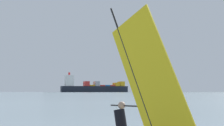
% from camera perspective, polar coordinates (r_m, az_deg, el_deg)
% --- Properties ---
extents(windsurfer, '(3.48, 3.25, 4.44)m').
position_cam_1_polar(windsurfer, '(9.85, 3.39, -8.10)').
color(windsurfer, orange).
rests_on(windsurfer, ground_plane).
extents(cargo_ship, '(145.45, 72.49, 41.96)m').
position_cam_1_polar(cargo_ship, '(749.49, -3.26, -3.99)').
color(cargo_ship, black).
rests_on(cargo_ship, ground_plane).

